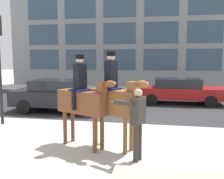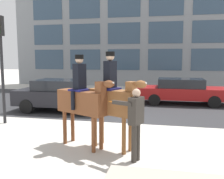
# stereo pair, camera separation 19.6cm
# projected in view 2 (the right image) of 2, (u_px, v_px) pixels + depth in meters

# --- Properties ---
(ground_plane) EXTENTS (80.00, 80.00, 0.00)m
(ground_plane) POSITION_uv_depth(u_px,v_px,m) (113.00, 126.00, 9.13)
(ground_plane) COLOR beige
(road_surface) EXTENTS (23.91, 8.50, 0.01)m
(road_surface) POSITION_uv_depth(u_px,v_px,m) (131.00, 103.00, 13.74)
(road_surface) COLOR #2D2D30
(road_surface) RESTS_ON ground_plane
(mounted_horse_lead) EXTENTS (1.84, 1.11, 2.57)m
(mounted_horse_lead) POSITION_uv_depth(u_px,v_px,m) (83.00, 100.00, 6.89)
(mounted_horse_lead) COLOR brown
(mounted_horse_lead) RESTS_ON ground_plane
(mounted_horse_companion) EXTENTS (1.70, 1.03, 2.65)m
(mounted_horse_companion) POSITION_uv_depth(u_px,v_px,m) (113.00, 99.00, 6.72)
(mounted_horse_companion) COLOR brown
(mounted_horse_companion) RESTS_ON ground_plane
(pedestrian_bystander) EXTENTS (0.91, 0.45, 1.77)m
(pedestrian_bystander) POSITION_uv_depth(u_px,v_px,m) (135.00, 119.00, 5.93)
(pedestrian_bystander) COLOR #332D28
(pedestrian_bystander) RESTS_ON ground_plane
(street_car_near_lane) EXTENTS (4.11, 1.91, 1.48)m
(street_car_near_lane) POSITION_uv_depth(u_px,v_px,m) (60.00, 95.00, 11.69)
(street_car_near_lane) COLOR black
(street_car_near_lane) RESTS_ON ground_plane
(street_car_far_lane) EXTENTS (4.77, 1.88, 1.38)m
(street_car_far_lane) POSITION_uv_depth(u_px,v_px,m) (182.00, 91.00, 13.49)
(street_car_far_lane) COLOR maroon
(street_car_far_lane) RESTS_ON ground_plane
(traffic_light) EXTENTS (0.24, 0.29, 4.01)m
(traffic_light) POSITION_uv_depth(u_px,v_px,m) (1.00, 52.00, 9.23)
(traffic_light) COLOR black
(traffic_light) RESTS_ON ground_plane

